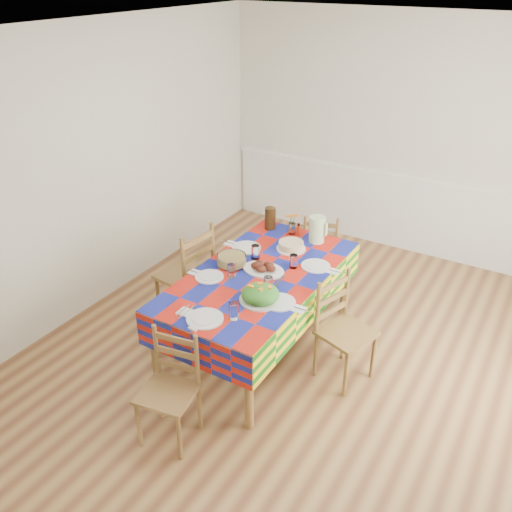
{
  "coord_description": "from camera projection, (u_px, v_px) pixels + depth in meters",
  "views": [
    {
      "loc": [
        1.59,
        -3.5,
        3.11
      ],
      "look_at": [
        -0.49,
        -0.04,
        0.91
      ],
      "focal_mm": 38.0,
      "sensor_mm": 36.0,
      "label": 1
    }
  ],
  "objects": [
    {
      "name": "room",
      "position": [
        313.0,
        219.0,
        4.19
      ],
      "size": [
        4.58,
        5.08,
        2.78
      ],
      "color": "brown",
      "rests_on": "ground"
    },
    {
      "name": "wainscot",
      "position": [
        400.0,
        210.0,
        6.48
      ],
      "size": [
        4.41,
        0.06,
        0.92
      ],
      "color": "white",
      "rests_on": "room"
    },
    {
      "name": "dining_table",
      "position": [
        259.0,
        282.0,
        4.67
      ],
      "size": [
        1.05,
        1.96,
        0.76
      ],
      "color": "brown",
      "rests_on": "room"
    },
    {
      "name": "setting_near_head",
      "position": [
        215.0,
        315.0,
        4.03
      ],
      "size": [
        0.45,
        0.3,
        0.13
      ],
      "color": "silver",
      "rests_on": "dining_table"
    },
    {
      "name": "setting_left_near",
      "position": [
        217.0,
        274.0,
        4.56
      ],
      "size": [
        0.44,
        0.26,
        0.12
      ],
      "rotation": [
        0.0,
        0.0,
        1.57
      ],
      "color": "silver",
      "rests_on": "dining_table"
    },
    {
      "name": "setting_left_far",
      "position": [
        249.0,
        249.0,
        4.96
      ],
      "size": [
        0.49,
        0.29,
        0.13
      ],
      "rotation": [
        0.0,
        0.0,
        1.57
      ],
      "color": "silver",
      "rests_on": "dining_table"
    },
    {
      "name": "setting_right_near",
      "position": [
        276.0,
        295.0,
        4.27
      ],
      "size": [
        0.49,
        0.28,
        0.13
      ],
      "rotation": [
        0.0,
        0.0,
        -1.57
      ],
      "color": "silver",
      "rests_on": "dining_table"
    },
    {
      "name": "setting_right_far",
      "position": [
        308.0,
        264.0,
        4.71
      ],
      "size": [
        0.48,
        0.28,
        0.12
      ],
      "rotation": [
        0.0,
        0.0,
        -1.57
      ],
      "color": "silver",
      "rests_on": "dining_table"
    },
    {
      "name": "meat_platter",
      "position": [
        263.0,
        268.0,
        4.65
      ],
      "size": [
        0.38,
        0.27,
        0.07
      ],
      "color": "silver",
      "rests_on": "dining_table"
    },
    {
      "name": "salad_platter",
      "position": [
        260.0,
        295.0,
        4.23
      ],
      "size": [
        0.33,
        0.33,
        0.14
      ],
      "color": "silver",
      "rests_on": "dining_table"
    },
    {
      "name": "pasta_bowl",
      "position": [
        231.0,
        260.0,
        4.74
      ],
      "size": [
        0.26,
        0.26,
        0.09
      ],
      "color": "white",
      "rests_on": "dining_table"
    },
    {
      "name": "cake",
      "position": [
        291.0,
        246.0,
        5.0
      ],
      "size": [
        0.27,
        0.27,
        0.08
      ],
      "color": "silver",
      "rests_on": "dining_table"
    },
    {
      "name": "serving_utensils",
      "position": [
        274.0,
        284.0,
        4.47
      ],
      "size": [
        0.15,
        0.34,
        0.01
      ],
      "color": "black",
      "rests_on": "dining_table"
    },
    {
      "name": "flower_vase",
      "position": [
        292.0,
        225.0,
        5.26
      ],
      "size": [
        0.14,
        0.11,
        0.22
      ],
      "color": "white",
      "rests_on": "dining_table"
    },
    {
      "name": "hot_sauce",
      "position": [
        299.0,
        230.0,
        5.23
      ],
      "size": [
        0.03,
        0.03,
        0.14
      ],
      "primitive_type": "cylinder",
      "color": "red",
      "rests_on": "dining_table"
    },
    {
      "name": "green_pitcher",
      "position": [
        317.0,
        229.0,
        5.1
      ],
      "size": [
        0.15,
        0.15,
        0.26
      ],
      "primitive_type": "cylinder",
      "color": "#BFE09E",
      "rests_on": "dining_table"
    },
    {
      "name": "tea_pitcher",
      "position": [
        270.0,
        218.0,
        5.35
      ],
      "size": [
        0.11,
        0.11,
        0.22
      ],
      "primitive_type": "cylinder",
      "color": "black",
      "rests_on": "dining_table"
    },
    {
      "name": "name_card",
      "position": [
        193.0,
        329.0,
        3.91
      ],
      "size": [
        0.07,
        0.02,
        0.02
      ],
      "primitive_type": "cube",
      "color": "silver",
      "rests_on": "dining_table"
    },
    {
      "name": "chair_near",
      "position": [
        170.0,
        389.0,
        3.86
      ],
      "size": [
        0.44,
        0.42,
        0.86
      ],
      "rotation": [
        0.0,
        0.0,
        0.16
      ],
      "color": "brown",
      "rests_on": "room"
    },
    {
      "name": "chair_far",
      "position": [
        320.0,
        250.0,
        5.72
      ],
      "size": [
        0.48,
        0.47,
        0.86
      ],
      "rotation": [
        0.0,
        0.0,
        3.49
      ],
      "color": "brown",
      "rests_on": "room"
    },
    {
      "name": "chair_left",
      "position": [
        188.0,
        276.0,
        5.1
      ],
      "size": [
        0.48,
        0.5,
        1.03
      ],
      "rotation": [
        0.0,
        0.0,
        -1.68
      ],
      "color": "brown",
      "rests_on": "room"
    },
    {
      "name": "chair_right",
      "position": [
        343.0,
        331.0,
        4.43
      ],
      "size": [
        0.49,
        0.51,
        0.92
      ],
      "rotation": [
        0.0,
        0.0,
        1.25
      ],
      "color": "brown",
      "rests_on": "room"
    }
  ]
}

